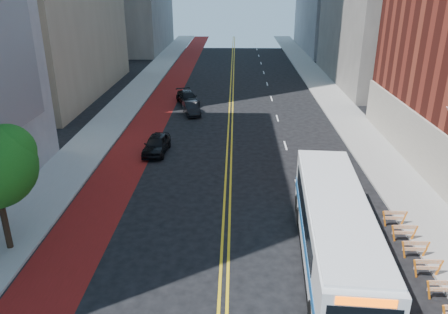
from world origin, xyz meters
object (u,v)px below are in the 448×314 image
car_a (156,144)px  car_b (191,108)px  transit_bus (334,230)px  car_c (187,98)px

car_a → car_b: car_a is taller
car_b → transit_bus: bearing=-86.1°
car_c → car_b: bearing=-97.7°
car_a → car_c: size_ratio=0.90×
car_c → car_a: bearing=-112.6°
car_b → car_c: 4.30m
transit_bus → car_a: size_ratio=3.08×
car_b → car_c: (-0.84, 4.21, 0.05)m
transit_bus → car_b: (-9.46, 25.93, -1.25)m
transit_bus → car_c: 31.88m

